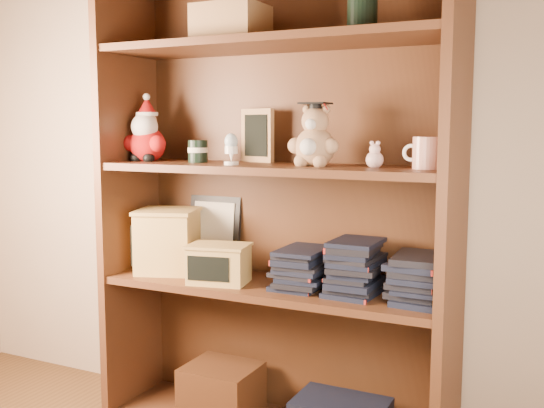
{
  "coord_description": "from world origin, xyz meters",
  "views": [
    {
      "loc": [
        0.96,
        -0.56,
        1.07
      ],
      "look_at": [
        0.04,
        1.3,
        0.82
      ],
      "focal_mm": 42.0,
      "sensor_mm": 36.0,
      "label": 1
    }
  ],
  "objects": [
    {
      "name": "egg_cup",
      "position": [
        -0.07,
        1.23,
        1.01
      ],
      "size": [
        0.05,
        0.05,
        0.1
      ],
      "color": "white",
      "rests_on": "shelf_upper"
    },
    {
      "name": "treats_box",
      "position": [
        -0.38,
        1.3,
        0.67
      ],
      "size": [
        0.27,
        0.27,
        0.23
      ],
      "color": "tan",
      "rests_on": "shelf_lower"
    },
    {
      "name": "santa_plush",
      "position": [
        -0.46,
        1.3,
        1.04
      ],
      "size": [
        0.18,
        0.13,
        0.25
      ],
      "color": "#A50F0F",
      "rests_on": "shelf_upper"
    },
    {
      "name": "shelf_lower",
      "position": [
        0.04,
        1.3,
        0.54
      ],
      "size": [
        1.14,
        0.33,
        0.02
      ],
      "color": "#512B17",
      "rests_on": "ground"
    },
    {
      "name": "pink_figurine",
      "position": [
        0.39,
        1.3,
        0.98
      ],
      "size": [
        0.05,
        0.05,
        0.08
      ],
      "color": "beige",
      "rests_on": "shelf_upper"
    },
    {
      "name": "book_stack_mid",
      "position": [
        0.33,
        1.3,
        0.64
      ],
      "size": [
        0.14,
        0.2,
        0.18
      ],
      "color": "black",
      "rests_on": "shelf_lower"
    },
    {
      "name": "book_stack_right",
      "position": [
        0.53,
        1.3,
        0.61
      ],
      "size": [
        0.14,
        0.2,
        0.13
      ],
      "color": "black",
      "rests_on": "shelf_lower"
    },
    {
      "name": "grad_teddy_bear",
      "position": [
        0.19,
        1.3,
        1.03
      ],
      "size": [
        0.17,
        0.15,
        0.21
      ],
      "color": "tan",
      "rests_on": "shelf_upper"
    },
    {
      "name": "book_stack_left",
      "position": [
        0.15,
        1.3,
        0.62
      ],
      "size": [
        0.14,
        0.2,
        0.14
      ],
      "color": "black",
      "rests_on": "shelf_lower"
    },
    {
      "name": "pencils_box",
      "position": [
        -0.13,
        1.24,
        0.62
      ],
      "size": [
        0.23,
        0.18,
        0.13
      ],
      "color": "tan",
      "rests_on": "shelf_lower"
    },
    {
      "name": "certificate_frame",
      "position": [
        -0.27,
        1.44,
        0.68
      ],
      "size": [
        0.21,
        0.05,
        0.27
      ],
      "color": "black",
      "rests_on": "shelf_lower"
    },
    {
      "name": "chalkboard_plaque",
      "position": [
        -0.07,
        1.42,
        1.04
      ],
      "size": [
        0.14,
        0.1,
        0.19
      ],
      "color": "#9E7547",
      "rests_on": "shelf_upper"
    },
    {
      "name": "teacher_mug",
      "position": [
        0.54,
        1.3,
        1.0
      ],
      "size": [
        0.11,
        0.08,
        0.09
      ],
      "color": "silver",
      "rests_on": "shelf_upper"
    },
    {
      "name": "shelf_upper",
      "position": [
        0.04,
        1.3,
        0.94
      ],
      "size": [
        1.14,
        0.33,
        0.02
      ],
      "color": "#512B17",
      "rests_on": "ground"
    },
    {
      "name": "bookcase",
      "position": [
        0.04,
        1.36,
        0.78
      ],
      "size": [
        1.2,
        0.35,
        1.6
      ],
      "color": "#512B17",
      "rests_on": "ground"
    },
    {
      "name": "teachers_tin",
      "position": [
        -0.25,
        1.3,
        0.99
      ],
      "size": [
        0.07,
        0.07,
        0.08
      ],
      "color": "black",
      "rests_on": "shelf_upper"
    }
  ]
}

